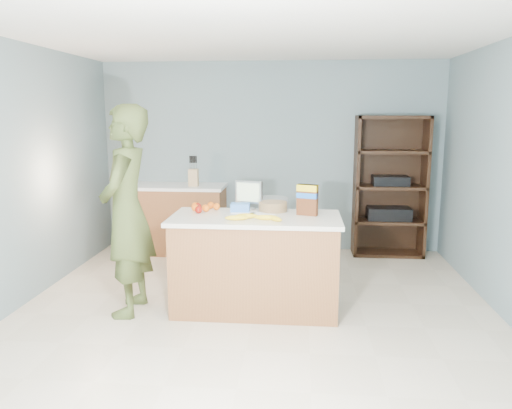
# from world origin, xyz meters

# --- Properties ---
(floor) EXTENTS (4.50, 5.00, 0.02)m
(floor) POSITION_xyz_m (0.00, 0.00, 0.00)
(floor) COLOR beige
(floor) RESTS_ON ground
(walls) EXTENTS (4.52, 5.02, 2.51)m
(walls) POSITION_xyz_m (0.00, 0.00, 1.65)
(walls) COLOR slate
(walls) RESTS_ON ground
(counter_peninsula) EXTENTS (1.56, 0.76, 0.90)m
(counter_peninsula) POSITION_xyz_m (0.00, 0.30, 0.42)
(counter_peninsula) COLOR brown
(counter_peninsula) RESTS_ON ground
(back_cabinet) EXTENTS (1.24, 0.62, 0.90)m
(back_cabinet) POSITION_xyz_m (-1.20, 2.20, 0.45)
(back_cabinet) COLOR brown
(back_cabinet) RESTS_ON ground
(shelving_unit) EXTENTS (0.90, 0.40, 1.80)m
(shelving_unit) POSITION_xyz_m (1.55, 2.35, 0.86)
(shelving_unit) COLOR black
(shelving_unit) RESTS_ON ground
(person) EXTENTS (0.49, 0.72, 1.91)m
(person) POSITION_xyz_m (-1.16, 0.14, 0.96)
(person) COLOR #3E4A22
(person) RESTS_ON ground
(knife_block) EXTENTS (0.12, 0.10, 0.31)m
(knife_block) POSITION_xyz_m (-0.97, 2.13, 1.02)
(knife_block) COLOR tan
(knife_block) RESTS_ON back_cabinet
(envelopes) EXTENTS (0.42, 0.21, 0.00)m
(envelopes) POSITION_xyz_m (-0.04, 0.42, 0.90)
(envelopes) COLOR white
(envelopes) RESTS_ON counter_peninsula
(bananas) EXTENTS (0.53, 0.21, 0.05)m
(bananas) POSITION_xyz_m (0.02, 0.14, 0.92)
(bananas) COLOR yellow
(bananas) RESTS_ON counter_peninsula
(apples) EXTENTS (0.11, 0.22, 0.07)m
(apples) POSITION_xyz_m (-0.57, 0.45, 0.94)
(apples) COLOR maroon
(apples) RESTS_ON counter_peninsula
(oranges) EXTENTS (0.28, 0.23, 0.07)m
(oranges) POSITION_xyz_m (-0.53, 0.54, 0.93)
(oranges) COLOR orange
(oranges) RESTS_ON counter_peninsula
(blue_carton) EXTENTS (0.19, 0.13, 0.08)m
(blue_carton) POSITION_xyz_m (-0.17, 0.50, 0.94)
(blue_carton) COLOR blue
(blue_carton) RESTS_ON counter_peninsula
(salad_bowl) EXTENTS (0.30, 0.30, 0.13)m
(salad_bowl) POSITION_xyz_m (0.15, 0.56, 0.96)
(salad_bowl) COLOR #267219
(salad_bowl) RESTS_ON counter_peninsula
(tv) EXTENTS (0.28, 0.13, 0.28)m
(tv) POSITION_xyz_m (-0.10, 0.62, 1.06)
(tv) COLOR silver
(tv) RESTS_ON counter_peninsula
(cereal_box) EXTENTS (0.20, 0.13, 0.29)m
(cereal_box) POSITION_xyz_m (0.47, 0.39, 1.07)
(cereal_box) COLOR #592B14
(cereal_box) RESTS_ON counter_peninsula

